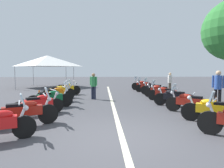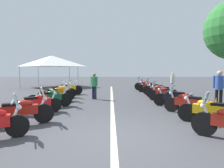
% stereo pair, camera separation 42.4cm
% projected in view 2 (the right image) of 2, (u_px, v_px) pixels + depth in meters
% --- Properties ---
extents(ground_plane, '(80.00, 80.00, 0.00)m').
position_uv_depth(ground_plane, '(114.00, 138.00, 5.11)').
color(ground_plane, '#424247').
extents(lane_centre_stripe, '(20.05, 0.16, 0.01)m').
position_uv_depth(lane_centre_stripe, '(112.00, 104.00, 9.93)').
color(lane_centre_stripe, beige).
rests_on(lane_centre_stripe, ground_plane).
extents(motorcycle_left_row_1, '(1.05, 2.08, 1.22)m').
position_uv_depth(motorcycle_left_row_1, '(20.00, 111.00, 6.22)').
color(motorcycle_left_row_1, black).
rests_on(motorcycle_left_row_1, ground_plane).
extents(motorcycle_left_row_2, '(1.22, 1.76, 0.98)m').
position_uv_depth(motorcycle_left_row_2, '(37.00, 103.00, 7.79)').
color(motorcycle_left_row_2, black).
rests_on(motorcycle_left_row_2, ground_plane).
extents(motorcycle_left_row_3, '(1.01, 2.00, 1.21)m').
position_uv_depth(motorcycle_left_row_3, '(50.00, 98.00, 9.11)').
color(motorcycle_left_row_3, black).
rests_on(motorcycle_left_row_3, ground_plane).
extents(motorcycle_left_row_4, '(1.04, 1.87, 1.21)m').
position_uv_depth(motorcycle_left_row_4, '(57.00, 94.00, 10.59)').
color(motorcycle_left_row_4, black).
rests_on(motorcycle_left_row_4, ground_plane).
extents(motorcycle_left_row_5, '(1.00, 1.90, 1.19)m').
position_uv_depth(motorcycle_left_row_5, '(61.00, 91.00, 12.01)').
color(motorcycle_left_row_5, black).
rests_on(motorcycle_left_row_5, ground_plane).
extents(motorcycle_left_row_6, '(1.04, 2.02, 1.00)m').
position_uv_depth(motorcycle_left_row_6, '(68.00, 89.00, 13.54)').
color(motorcycle_left_row_6, black).
rests_on(motorcycle_left_row_6, ground_plane).
extents(motorcycle_right_row_1, '(1.23, 1.88, 1.00)m').
position_uv_depth(motorcycle_right_row_1, '(211.00, 111.00, 6.32)').
color(motorcycle_right_row_1, black).
rests_on(motorcycle_right_row_1, ground_plane).
extents(motorcycle_right_row_2, '(1.40, 1.65, 1.20)m').
position_uv_depth(motorcycle_right_row_2, '(188.00, 103.00, 7.79)').
color(motorcycle_right_row_2, black).
rests_on(motorcycle_right_row_2, ground_plane).
extents(motorcycle_right_row_3, '(1.09, 1.84, 0.99)m').
position_uv_depth(motorcycle_right_row_3, '(174.00, 98.00, 9.25)').
color(motorcycle_right_row_3, black).
rests_on(motorcycle_right_row_3, ground_plane).
extents(motorcycle_right_row_4, '(1.38, 1.80, 1.20)m').
position_uv_depth(motorcycle_right_row_4, '(166.00, 94.00, 10.75)').
color(motorcycle_right_row_4, black).
rests_on(motorcycle_right_row_4, ground_plane).
extents(motorcycle_right_row_5, '(1.36, 1.77, 0.99)m').
position_uv_depth(motorcycle_right_row_5, '(161.00, 91.00, 12.06)').
color(motorcycle_right_row_5, black).
rests_on(motorcycle_right_row_5, ground_plane).
extents(motorcycle_right_row_6, '(1.27, 1.75, 1.20)m').
position_uv_depth(motorcycle_right_row_6, '(156.00, 89.00, 13.38)').
color(motorcycle_right_row_6, black).
rests_on(motorcycle_right_row_6, ground_plane).
extents(motorcycle_right_row_7, '(1.18, 1.85, 1.19)m').
position_uv_depth(motorcycle_right_row_7, '(150.00, 87.00, 14.83)').
color(motorcycle_right_row_7, black).
rests_on(motorcycle_right_row_7, ground_plane).
extents(motorcycle_right_row_8, '(1.34, 1.89, 1.21)m').
position_uv_depth(motorcycle_right_row_8, '(146.00, 85.00, 16.26)').
color(motorcycle_right_row_8, black).
rests_on(motorcycle_right_row_8, ground_plane).
extents(traffic_cone_0, '(0.36, 0.36, 0.61)m').
position_uv_depth(traffic_cone_0, '(216.00, 104.00, 8.37)').
color(traffic_cone_0, orange).
rests_on(traffic_cone_0, ground_plane).
extents(traffic_cone_1, '(0.36, 0.36, 0.61)m').
position_uv_depth(traffic_cone_1, '(40.00, 95.00, 11.46)').
color(traffic_cone_1, orange).
rests_on(traffic_cone_1, ground_plane).
extents(traffic_cone_2, '(0.36, 0.36, 0.61)m').
position_uv_depth(traffic_cone_2, '(41.00, 95.00, 11.57)').
color(traffic_cone_2, orange).
rests_on(traffic_cone_2, ground_plane).
extents(bystander_0, '(0.35, 0.45, 1.76)m').
position_uv_depth(bystander_0, '(219.00, 86.00, 8.94)').
color(bystander_0, black).
rests_on(bystander_0, ground_plane).
extents(bystander_1, '(0.35, 0.45, 1.58)m').
position_uv_depth(bystander_1, '(94.00, 84.00, 11.61)').
color(bystander_1, '#1E2338').
rests_on(bystander_1, ground_plane).
extents(bystander_2, '(0.45, 0.34, 1.57)m').
position_uv_depth(bystander_2, '(173.00, 81.00, 14.44)').
color(bystander_2, brown).
rests_on(bystander_2, ground_plane).
extents(event_tent, '(5.03, 5.03, 3.20)m').
position_uv_depth(event_tent, '(52.00, 61.00, 19.62)').
color(event_tent, white).
rests_on(event_tent, ground_plane).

